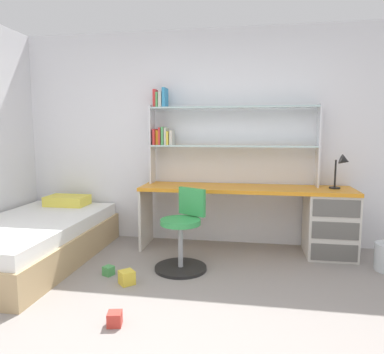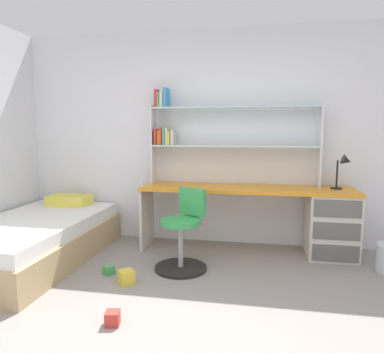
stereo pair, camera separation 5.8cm
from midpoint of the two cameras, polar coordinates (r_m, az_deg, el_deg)
name	(u,v)px [view 2 (the right image)]	position (r m, az deg, el deg)	size (l,w,h in m)	color
ground_plane	(179,352)	(2.50, -1.32, -26.22)	(5.93, 5.59, 0.02)	gray
room_shell	(84,139)	(3.63, -16.48, 5.81)	(5.93, 5.59, 2.59)	silver
desk	(305,217)	(4.17, 18.10, -6.10)	(2.39, 0.56, 0.75)	orange
bookshelf_hutch	(212,129)	(4.22, 3.62, 7.64)	(1.96, 0.22, 1.14)	silver
desk_lamp	(344,166)	(4.17, 23.59, 1.59)	(0.20, 0.17, 0.38)	black
swivel_chair	(183,238)	(3.59, -1.05, -9.71)	(0.52, 0.52, 0.80)	black
bed_platform	(34,240)	(4.18, -23.72, -9.20)	(1.15, 2.05, 0.57)	tan
toy_block_green_0	(109,270)	(3.62, -12.77, -14.37)	(0.09, 0.09, 0.09)	#479E51
toy_block_yellow_1	(126,277)	(3.39, -9.98, -15.52)	(0.12, 0.12, 0.12)	gold
toy_block_red_2	(113,318)	(2.77, -12.01, -21.28)	(0.10, 0.10, 0.10)	red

